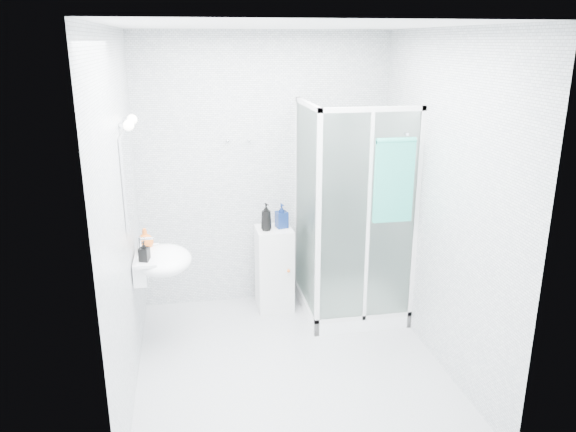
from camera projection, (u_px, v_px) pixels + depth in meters
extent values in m
cube|color=silver|center=(290.00, 211.00, 4.14)|extent=(2.40, 2.60, 2.60)
cube|color=#AFB1B4|center=(290.00, 364.00, 4.53)|extent=(2.40, 2.60, 0.01)
cube|color=white|center=(290.00, 26.00, 3.76)|extent=(2.40, 2.60, 0.01)
cube|color=white|center=(349.00, 304.00, 5.44)|extent=(0.90, 0.90, 0.12)
cube|color=silver|center=(308.00, 105.00, 4.79)|extent=(0.04, 0.90, 0.04)
cube|color=silver|center=(373.00, 109.00, 4.47)|extent=(0.90, 0.04, 0.04)
cube|color=silver|center=(318.00, 229.00, 4.68)|extent=(0.04, 0.04, 2.00)
cube|color=white|center=(306.00, 210.00, 5.07)|extent=(0.02, 0.82, 1.84)
cube|color=white|center=(368.00, 222.00, 4.74)|extent=(0.82, 0.02, 1.84)
cube|color=silver|center=(368.00, 221.00, 4.75)|extent=(0.03, 0.04, 1.84)
cylinder|color=silver|center=(342.00, 165.00, 5.42)|extent=(0.02, 0.02, 1.00)
cylinder|color=silver|center=(345.00, 117.00, 5.25)|extent=(0.09, 0.05, 0.09)
cylinder|color=silver|center=(346.00, 194.00, 5.55)|extent=(0.12, 0.04, 0.12)
cylinder|color=silver|center=(406.00, 134.00, 4.54)|extent=(0.03, 0.05, 0.03)
cube|color=white|center=(141.00, 268.00, 4.53)|extent=(0.10, 0.40, 0.18)
ellipsoid|color=white|center=(164.00, 260.00, 4.55)|extent=(0.46, 0.56, 0.20)
cube|color=white|center=(148.00, 255.00, 4.51)|extent=(0.16, 0.50, 0.02)
cylinder|color=silver|center=(139.00, 247.00, 4.48)|extent=(0.04, 0.04, 0.16)
cylinder|color=silver|center=(145.00, 239.00, 4.47)|extent=(0.12, 0.02, 0.02)
cube|color=white|center=(128.00, 177.00, 4.30)|extent=(0.02, 0.60, 0.70)
cylinder|color=silver|center=(123.00, 126.00, 4.03)|extent=(0.05, 0.04, 0.04)
sphere|color=white|center=(128.00, 125.00, 4.03)|extent=(0.08, 0.08, 0.08)
cylinder|color=silver|center=(127.00, 120.00, 4.33)|extent=(0.05, 0.04, 0.04)
sphere|color=white|center=(132.00, 120.00, 4.34)|extent=(0.08, 0.08, 0.08)
cylinder|color=silver|center=(227.00, 141.00, 5.18)|extent=(0.02, 0.04, 0.02)
sphere|color=silver|center=(228.00, 141.00, 5.16)|extent=(0.03, 0.03, 0.03)
cylinder|color=silver|center=(249.00, 140.00, 5.21)|extent=(0.02, 0.04, 0.02)
sphere|color=silver|center=(249.00, 140.00, 5.19)|extent=(0.03, 0.03, 0.03)
cube|color=silver|center=(274.00, 268.00, 5.40)|extent=(0.34, 0.34, 0.81)
cube|color=silver|center=(277.00, 275.00, 5.25)|extent=(0.30, 0.01, 0.69)
sphere|color=orange|center=(289.00, 271.00, 5.24)|extent=(0.03, 0.03, 0.03)
cube|color=teal|center=(394.00, 182.00, 4.62)|extent=(0.33, 0.04, 0.69)
cylinder|color=teal|center=(396.00, 141.00, 4.52)|extent=(0.33, 0.05, 0.05)
imported|color=black|center=(266.00, 217.00, 5.19)|extent=(0.13, 0.13, 0.26)
imported|color=#0D2052|center=(282.00, 216.00, 5.27)|extent=(0.12, 0.13, 0.23)
imported|color=#D35C18|center=(145.00, 239.00, 4.60)|extent=(0.17, 0.17, 0.17)
imported|color=black|center=(144.00, 251.00, 4.34)|extent=(0.09, 0.09, 0.16)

